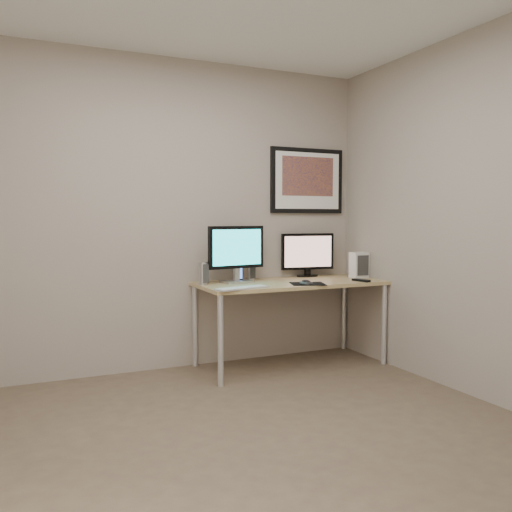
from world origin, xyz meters
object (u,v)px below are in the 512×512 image
(phone_dock, at_px, (240,274))
(keyboard, at_px, (242,288))
(monitor_large, at_px, (236,251))
(desk, at_px, (290,289))
(fan_unit, at_px, (359,265))
(framed_art, at_px, (307,181))
(speaker_right, at_px, (251,270))
(speaker_left, at_px, (203,273))
(monitor_tv, at_px, (308,254))

(phone_dock, height_order, keyboard, phone_dock)
(phone_dock, bearing_deg, monitor_large, 174.26)
(desk, distance_m, monitor_large, 0.57)
(fan_unit, bearing_deg, keyboard, -169.27)
(keyboard, bearing_deg, phone_dock, 57.58)
(framed_art, relative_size, speaker_right, 4.47)
(keyboard, bearing_deg, fan_unit, 0.48)
(speaker_left, bearing_deg, fan_unit, -20.27)
(framed_art, height_order, speaker_right, framed_art)
(monitor_tv, xyz_separation_m, speaker_right, (-0.59, -0.02, -0.13))
(monitor_tv, bearing_deg, phone_dock, -161.23)
(monitor_tv, xyz_separation_m, fan_unit, (0.38, -0.27, -0.10))
(speaker_left, bearing_deg, framed_art, -4.74)
(keyboard, relative_size, fan_unit, 1.87)
(speaker_right, bearing_deg, monitor_tv, -0.10)
(desk, distance_m, monitor_tv, 0.52)
(framed_art, xyz_separation_m, monitor_large, (-0.81, -0.22, -0.63))
(desk, bearing_deg, fan_unit, 0.41)
(desk, relative_size, monitor_large, 3.06)
(monitor_tv, xyz_separation_m, speaker_left, (-1.08, -0.18, -0.12))
(keyboard, bearing_deg, framed_art, 21.54)
(framed_art, xyz_separation_m, phone_dock, (-0.77, -0.21, -0.82))
(fan_unit, bearing_deg, framed_art, 136.24)
(speaker_right, distance_m, keyboard, 0.63)
(monitor_large, bearing_deg, phone_dock, 10.07)
(desk, relative_size, fan_unit, 6.85)
(monitor_tv, bearing_deg, keyboard, -141.09)
(speaker_right, distance_m, phone_dock, 0.21)
(desk, height_order, speaker_left, speaker_left)
(framed_art, bearing_deg, desk, -136.54)
(monitor_large, distance_m, monitor_tv, 0.80)
(keyboard, bearing_deg, speaker_right, 47.47)
(speaker_right, distance_m, fan_unit, 1.00)
(framed_art, distance_m, fan_unit, 0.92)
(speaker_right, bearing_deg, fan_unit, -16.85)
(monitor_large, bearing_deg, keyboard, -115.36)
(phone_dock, bearing_deg, fan_unit, -30.56)
(framed_art, bearing_deg, keyboard, -146.36)
(desk, relative_size, monitor_tv, 3.12)
(keyboard, bearing_deg, speaker_left, 103.03)
(framed_art, relative_size, phone_dock, 5.28)
(speaker_right, xyz_separation_m, phone_dock, (-0.17, -0.13, -0.01))
(monitor_large, height_order, phone_dock, monitor_large)
(desk, height_order, speaker_right, speaker_right)
(speaker_right, bearing_deg, phone_dock, -143.49)
(phone_dock, relative_size, fan_unit, 0.61)
(phone_dock, xyz_separation_m, fan_unit, (1.14, -0.12, 0.05))
(desk, bearing_deg, framed_art, 43.46)
(fan_unit, bearing_deg, speaker_right, 163.59)
(framed_art, xyz_separation_m, speaker_right, (-0.61, -0.07, -0.81))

